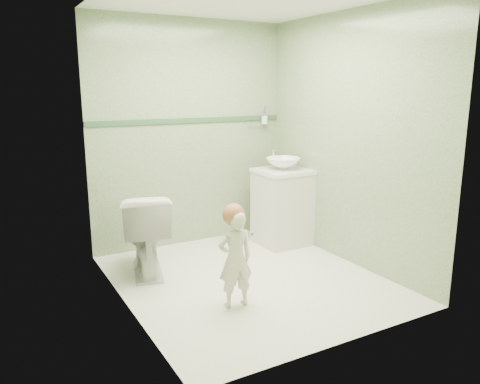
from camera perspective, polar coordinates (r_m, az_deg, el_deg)
ground at (r=4.32m, az=0.99°, el=-10.53°), size 2.50×2.50×0.00m
room_shell at (r=4.01m, az=1.05°, el=5.46°), size 2.50×2.54×2.40m
trim_stripe at (r=5.09m, az=-6.07°, el=8.62°), size 2.20×0.02×0.05m
vanity at (r=5.18m, az=5.13°, el=-1.95°), size 0.52×0.50×0.80m
counter at (r=5.10m, az=5.22°, el=2.52°), size 0.54×0.52×0.04m
basin at (r=5.08m, az=5.24°, el=3.45°), size 0.37×0.37×0.13m
faucet at (r=5.22m, az=4.11°, el=4.60°), size 0.03×0.13×0.18m
cup_holder at (r=5.46m, az=2.91°, el=8.75°), size 0.26×0.07×0.21m
toilet at (r=4.44m, az=-11.39°, el=-4.85°), size 0.60×0.84×0.77m
toddler at (r=3.70m, az=-0.58°, el=-8.14°), size 0.30×0.21×0.78m
hair_cap at (r=3.61m, az=-0.78°, el=-2.76°), size 0.17×0.17×0.17m
teal_toothbrush at (r=3.54m, az=1.34°, el=-5.08°), size 0.11×0.13×0.08m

